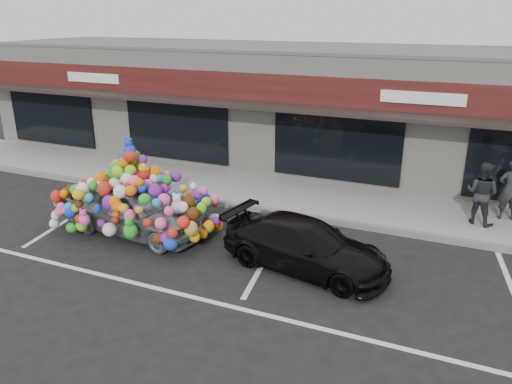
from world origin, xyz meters
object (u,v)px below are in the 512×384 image
at_px(pedestrian_b, 482,193).
at_px(toy_car, 135,202).
at_px(black_sedan, 305,245).
at_px(pedestrian_a, 510,190).

bearing_deg(pedestrian_b, toy_car, 47.61).
height_order(toy_car, black_sedan, toy_car).
bearing_deg(pedestrian_b, black_sedan, 70.70).
relative_size(toy_car, black_sedan, 1.14).
bearing_deg(pedestrian_a, black_sedan, 31.68).
bearing_deg(toy_car, black_sedan, -86.13).
xyz_separation_m(toy_car, black_sedan, (4.69, -0.12, -0.28)).
height_order(black_sedan, pedestrian_a, pedestrian_a).
distance_m(toy_car, pedestrian_b, 9.11).
distance_m(toy_car, pedestrian_a, 9.99).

